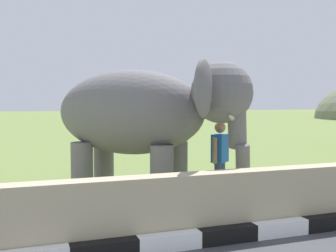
% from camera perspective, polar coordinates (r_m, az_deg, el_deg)
% --- Properties ---
extents(barrier_parapet, '(28.00, 0.36, 1.00)m').
position_cam_1_polar(barrier_parapet, '(5.71, -8.61, -12.40)').
color(barrier_parapet, tan).
rests_on(barrier_parapet, ground_plane).
extents(elephant, '(3.92, 3.71, 2.82)m').
position_cam_1_polar(elephant, '(7.95, -3.03, 1.69)').
color(elephant, slate).
rests_on(elephant, ground_plane).
extents(person_handler, '(0.55, 0.48, 1.66)m').
position_cam_1_polar(person_handler, '(8.40, 7.39, -4.38)').
color(person_handler, navy).
rests_on(person_handler, ground_plane).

